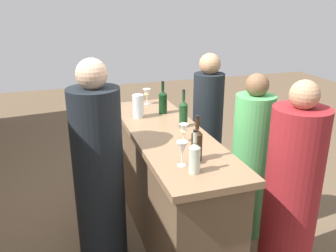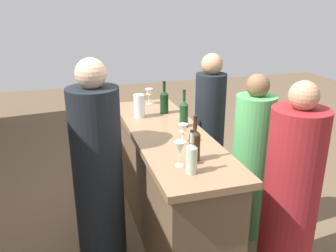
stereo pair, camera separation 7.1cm
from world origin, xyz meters
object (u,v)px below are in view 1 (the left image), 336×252
object	(u,v)px
wine_bottle_leftmost_clear_pale	(195,157)
wine_bottle_center_olive_green	(183,113)
person_right_guest	(292,192)
wine_bottle_second_left_amber_brown	(197,144)
water_pitcher	(138,106)
wine_glass_near_center	(184,130)
person_center_guest	(250,163)
wine_glass_near_left	(147,94)
person_server_behind	(99,175)
wine_bottle_second_right_dark_green	(163,101)
wine_glass_near_right	(182,149)
person_left_guest	(207,130)

from	to	relation	value
wine_bottle_leftmost_clear_pale	wine_bottle_center_olive_green	distance (m)	0.86
wine_bottle_leftmost_clear_pale	person_right_guest	distance (m)	0.87
wine_bottle_second_left_amber_brown	wine_bottle_center_olive_green	world-z (taller)	wine_bottle_center_olive_green
wine_bottle_center_olive_green	water_pitcher	distance (m)	0.47
wine_glass_near_center	wine_bottle_leftmost_clear_pale	bearing A→B (deg)	167.01
person_center_guest	wine_glass_near_left	bearing A→B (deg)	-37.13
wine_glass_near_left	person_center_guest	size ratio (longest dim) A/B	0.11
wine_glass_near_center	person_center_guest	distance (m)	0.77
wine_glass_near_left	person_center_guest	world-z (taller)	person_center_guest
wine_bottle_center_olive_green	person_server_behind	distance (m)	0.87
water_pitcher	person_center_guest	distance (m)	1.12
wine_bottle_second_left_amber_brown	person_right_guest	xyz separation A→B (m)	(-0.15, -0.69, -0.41)
wine_bottle_leftmost_clear_pale	wine_bottle_second_right_dark_green	size ratio (longest dim) A/B	0.93
wine_bottle_second_left_amber_brown	wine_bottle_second_right_dark_green	distance (m)	1.08
wine_glass_near_left	wine_glass_near_right	world-z (taller)	wine_glass_near_right
wine_glass_near_center	person_right_guest	world-z (taller)	person_right_guest
wine_glass_near_center	water_pitcher	size ratio (longest dim) A/B	0.68
wine_bottle_center_olive_green	person_right_guest	bearing A→B (deg)	-146.20
wine_bottle_second_right_dark_green	person_center_guest	bearing A→B (deg)	-139.21
wine_bottle_leftmost_clear_pale	person_right_guest	xyz separation A→B (m)	(0.02, -0.78, -0.40)
person_left_guest	person_center_guest	size ratio (longest dim) A/B	1.04
person_left_guest	person_center_guest	bearing A→B (deg)	110.68
wine_bottle_center_olive_green	wine_glass_near_right	xyz separation A→B (m)	(-0.71, 0.27, -0.00)
wine_bottle_second_right_dark_green	wine_glass_near_center	world-z (taller)	wine_bottle_second_right_dark_green
wine_glass_near_left	person_left_guest	distance (m)	0.74
wine_bottle_second_left_amber_brown	person_left_guest	bearing A→B (deg)	-27.69
wine_bottle_leftmost_clear_pale	person_left_guest	distance (m)	1.58
wine_glass_near_right	person_center_guest	xyz separation A→B (m)	(0.45, -0.80, -0.43)
wine_glass_near_left	wine_glass_near_center	world-z (taller)	wine_glass_near_left
wine_bottle_leftmost_clear_pale	person_right_guest	bearing A→B (deg)	-88.75
wine_bottle_center_olive_green	wine_glass_near_right	distance (m)	0.76
wine_glass_near_left	water_pitcher	world-z (taller)	water_pitcher
wine_bottle_leftmost_clear_pale	wine_bottle_center_olive_green	xyz separation A→B (m)	(0.83, -0.24, 0.01)
person_right_guest	person_center_guest	bearing A→B (deg)	-88.04
wine_bottle_second_right_dark_green	person_left_guest	distance (m)	0.67
wine_glass_near_right	person_server_behind	xyz separation A→B (m)	(0.49, 0.49, -0.35)
wine_bottle_leftmost_clear_pale	water_pitcher	bearing A→B (deg)	3.43
wine_bottle_second_left_amber_brown	wine_glass_near_left	distance (m)	1.42
wine_bottle_leftmost_clear_pale	person_server_behind	bearing A→B (deg)	41.16
wine_bottle_leftmost_clear_pale	wine_bottle_center_olive_green	world-z (taller)	wine_bottle_center_olive_green
wine_bottle_second_left_amber_brown	wine_glass_near_left	world-z (taller)	wine_bottle_second_left_amber_brown
wine_glass_near_right	person_left_guest	xyz separation A→B (m)	(1.24, -0.75, -0.40)
person_right_guest	wine_bottle_second_right_dark_green	bearing A→B (deg)	-63.61
wine_bottle_leftmost_clear_pale	wine_bottle_second_left_amber_brown	xyz separation A→B (m)	(0.17, -0.08, 0.01)
wine_glass_near_left	person_server_behind	distance (m)	1.22
wine_glass_near_left	person_right_guest	size ratio (longest dim) A/B	0.11
wine_bottle_second_left_amber_brown	wine_glass_near_center	bearing A→B (deg)	-5.42
wine_glass_near_right	person_left_guest	size ratio (longest dim) A/B	0.11
person_left_guest	person_right_guest	bearing A→B (deg)	109.73
wine_bottle_center_olive_green	water_pitcher	size ratio (longest dim) A/B	1.50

